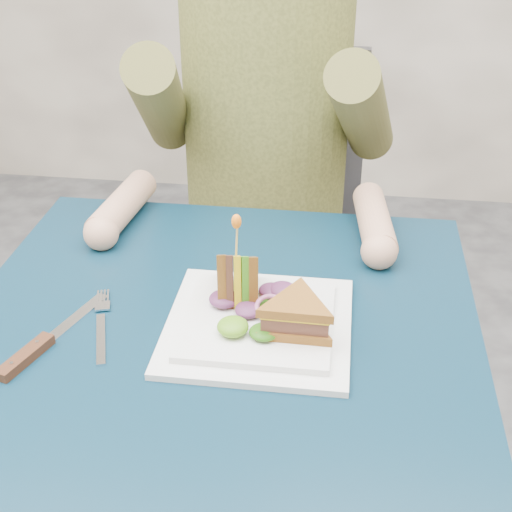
# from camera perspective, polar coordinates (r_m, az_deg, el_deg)

# --- Properties ---
(table) EXTENTS (0.75, 0.75, 0.73)m
(table) POSITION_cam_1_polar(r_m,az_deg,el_deg) (1.07, -3.10, -9.01)
(table) COLOR #08202F
(table) RESTS_ON ground
(chair) EXTENTS (0.42, 0.40, 0.93)m
(chair) POSITION_cam_1_polar(r_m,az_deg,el_deg) (1.70, 1.11, 2.81)
(chair) COLOR #47474C
(chair) RESTS_ON ground
(diner) EXTENTS (0.54, 0.59, 0.74)m
(diner) POSITION_cam_1_polar(r_m,az_deg,el_deg) (1.46, 0.73, 13.85)
(diner) COLOR brown
(diner) RESTS_ON chair
(plate) EXTENTS (0.26, 0.26, 0.02)m
(plate) POSITION_cam_1_polar(r_m,az_deg,el_deg) (1.01, 0.19, -5.43)
(plate) COLOR white
(plate) RESTS_ON table
(sandwich_flat) EXTENTS (0.12, 0.12, 0.05)m
(sandwich_flat) POSITION_cam_1_polar(r_m,az_deg,el_deg) (0.97, 3.25, -4.81)
(sandwich_flat) COLOR brown
(sandwich_flat) RESTS_ON plate
(sandwich_upright) EXTENTS (0.08, 0.13, 0.13)m
(sandwich_upright) POSITION_cam_1_polar(r_m,az_deg,el_deg) (1.03, -1.50, -1.77)
(sandwich_upright) COLOR brown
(sandwich_upright) RESTS_ON plate
(fork) EXTENTS (0.07, 0.18, 0.01)m
(fork) POSITION_cam_1_polar(r_m,az_deg,el_deg) (1.04, -12.26, -5.55)
(fork) COLOR silver
(fork) RESTS_ON table
(knife) EXTENTS (0.09, 0.22, 0.02)m
(knife) POSITION_cam_1_polar(r_m,az_deg,el_deg) (1.01, -17.22, -7.11)
(knife) COLOR silver
(knife) RESTS_ON table
(toothpick) EXTENTS (0.01, 0.01, 0.06)m
(toothpick) POSITION_cam_1_polar(r_m,az_deg,el_deg) (0.99, -1.55, 1.35)
(toothpick) COLOR tan
(toothpick) RESTS_ON sandwich_upright
(toothpick_frill) EXTENTS (0.01, 0.01, 0.02)m
(toothpick_frill) POSITION_cam_1_polar(r_m,az_deg,el_deg) (0.98, -1.58, 2.77)
(toothpick_frill) COLOR orange
(toothpick_frill) RESTS_ON sandwich_upright
(lettuce_spill) EXTENTS (0.15, 0.13, 0.02)m
(lettuce_spill) POSITION_cam_1_polar(r_m,az_deg,el_deg) (1.01, 0.55, -4.15)
(lettuce_spill) COLOR #337A14
(lettuce_spill) RESTS_ON plate
(onion_ring) EXTENTS (0.04, 0.04, 0.02)m
(onion_ring) POSITION_cam_1_polar(r_m,az_deg,el_deg) (1.00, 1.08, -4.12)
(onion_ring) COLOR #9E4C7A
(onion_ring) RESTS_ON plate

